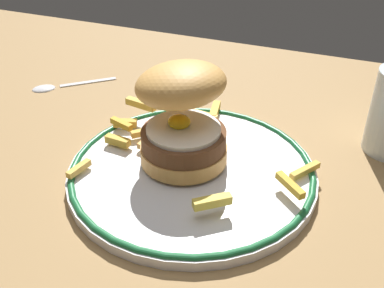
# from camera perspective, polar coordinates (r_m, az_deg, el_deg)

# --- Properties ---
(ground_plane) EXTENTS (1.33, 0.92, 0.04)m
(ground_plane) POSITION_cam_1_polar(r_m,az_deg,el_deg) (0.55, -6.75, -6.14)
(ground_plane) COLOR #977447
(dinner_plate) EXTENTS (0.29, 0.29, 0.02)m
(dinner_plate) POSITION_cam_1_polar(r_m,az_deg,el_deg) (0.54, -0.00, -3.34)
(dinner_plate) COLOR silver
(dinner_plate) RESTS_ON ground_plane
(burger) EXTENTS (0.15, 0.14, 0.12)m
(burger) POSITION_cam_1_polar(r_m,az_deg,el_deg) (0.53, -1.24, 4.03)
(burger) COLOR #D5964B
(burger) RESTS_ON dinner_plate
(fries_pile) EXTENTS (0.27, 0.23, 0.03)m
(fries_pile) POSITION_cam_1_polar(r_m,az_deg,el_deg) (0.58, -1.35, 1.25)
(fries_pile) COLOR gold
(fries_pile) RESTS_ON dinner_plate
(spoon) EXTENTS (0.11, 0.10, 0.01)m
(spoon) POSITION_cam_1_polar(r_m,az_deg,el_deg) (0.77, -16.66, 6.88)
(spoon) COLOR silver
(spoon) RESTS_ON ground_plane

